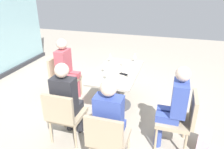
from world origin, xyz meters
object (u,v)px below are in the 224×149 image
object	(u,v)px
wine_glass_2	(135,56)
person_far_left	(67,98)
chair_far_left	(64,114)
person_front_left	(174,104)
wine_glass_4	(129,71)
chair_front_left	(180,117)
chair_near_window	(63,75)
chair_side_end	(108,137)
cell_phone_on_table	(123,74)
person_near_window	(67,67)
coffee_cup	(123,64)
wine_glass_3	(110,56)
dining_table_main	(117,81)
handbag_0	(204,142)
wine_glass_1	(104,66)
wine_glass_0	(106,73)
person_side_end	(110,119)

from	to	relation	value
wine_glass_2	person_far_left	bearing A→B (deg)	158.35
chair_far_left	person_front_left	bearing A→B (deg)	-75.23
wine_glass_4	chair_far_left	bearing A→B (deg)	143.81
chair_front_left	chair_near_window	distance (m)	2.45
chair_side_end	cell_phone_on_table	size ratio (longest dim) A/B	6.04
person_near_window	person_far_left	size ratio (longest dim) A/B	1.00
chair_side_end	person_near_window	bearing A→B (deg)	41.82
coffee_cup	person_far_left	bearing A→B (deg)	160.36
wine_glass_3	person_near_window	bearing A→B (deg)	117.97
chair_front_left	wine_glass_4	bearing A→B (deg)	56.50
chair_near_window	person_far_left	xyz separation A→B (m)	(-1.10, -0.70, 0.20)
dining_table_main	chair_front_left	bearing A→B (deg)	-125.20
handbag_0	wine_glass_1	bearing A→B (deg)	81.96
chair_far_left	person_front_left	distance (m)	1.57
wine_glass_3	cell_phone_on_table	bearing A→B (deg)	-141.72
wine_glass_1	chair_far_left	bearing A→B (deg)	167.50
wine_glass_0	handbag_0	bearing A→B (deg)	-104.01
chair_near_window	wine_glass_0	xyz separation A→B (m)	(-0.41, -1.08, 0.37)
dining_table_main	chair_side_end	xyz separation A→B (m)	(-1.51, -0.30, -0.04)
person_far_left	wine_glass_1	world-z (taller)	person_far_left
dining_table_main	handbag_0	xyz separation A→B (m)	(-0.81, -1.52, -0.40)
chair_far_left	person_far_left	bearing A→B (deg)	0.00
chair_near_window	wine_glass_2	xyz separation A→B (m)	(0.58, -1.37, 0.37)
chair_front_left	person_far_left	xyz separation A→B (m)	(-0.29, 1.61, 0.20)
person_front_left	person_near_window	xyz separation A→B (m)	(0.82, 2.09, 0.00)
dining_table_main	wine_glass_2	xyz separation A→B (m)	(0.58, -0.21, 0.32)
person_side_end	coffee_cup	xyz separation A→B (m)	(1.69, 0.26, 0.08)
wine_glass_0	wine_glass_4	distance (m)	0.39
chair_side_end	wine_glass_0	xyz separation A→B (m)	(1.10, 0.38, 0.37)
person_near_window	wine_glass_4	size ratio (longest dim) A/B	6.81
person_front_left	coffee_cup	world-z (taller)	person_front_left
person_near_window	handbag_0	world-z (taller)	person_near_window
wine_glass_2	cell_phone_on_table	size ratio (longest dim) A/B	1.28
dining_table_main	wine_glass_3	bearing A→B (deg)	32.50
person_side_end	wine_glass_3	bearing A→B (deg)	17.35
wine_glass_3	coffee_cup	world-z (taller)	wine_glass_3
cell_phone_on_table	handbag_0	xyz separation A→B (m)	(-0.71, -1.38, -0.59)
chair_side_end	coffee_cup	bearing A→B (deg)	8.15
chair_side_end	person_front_left	xyz separation A→B (m)	(0.69, -0.75, 0.20)
dining_table_main	chair_side_end	distance (m)	1.54
chair_front_left	wine_glass_4	xyz separation A→B (m)	(0.59, 0.89, 0.37)
person_near_window	wine_glass_2	world-z (taller)	person_near_window
person_front_left	wine_glass_0	bearing A→B (deg)	70.18
wine_glass_4	person_far_left	bearing A→B (deg)	140.55
chair_side_end	wine_glass_0	bearing A→B (deg)	19.03
wine_glass_1	wine_glass_3	size ratio (longest dim) A/B	1.00
wine_glass_2	handbag_0	world-z (taller)	wine_glass_2
wine_glass_0	chair_far_left	bearing A→B (deg)	154.79
wine_glass_3	handbag_0	world-z (taller)	wine_glass_3
wine_glass_3	chair_near_window	bearing A→B (deg)	114.99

